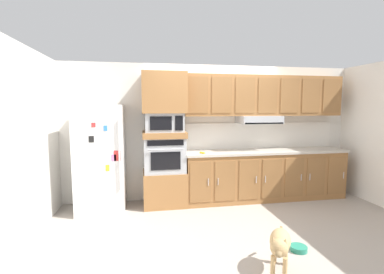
{
  "coord_description": "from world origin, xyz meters",
  "views": [
    {
      "loc": [
        -1.3,
        -4.0,
        1.73
      ],
      "look_at": [
        -0.51,
        0.44,
        1.23
      ],
      "focal_mm": 25.74,
      "sensor_mm": 36.0,
      "label": 1
    }
  ],
  "objects_px": {
    "screwdriver": "(203,153)",
    "dog_food_bowl": "(299,248)",
    "refrigerator": "(101,158)",
    "dog": "(280,243)",
    "built_in_oven": "(164,154)",
    "microwave": "(164,122)"
  },
  "relations": [
    {
      "from": "built_in_oven",
      "to": "dog",
      "type": "height_order",
      "value": "built_in_oven"
    },
    {
      "from": "refrigerator",
      "to": "dog_food_bowl",
      "type": "xyz_separation_m",
      "value": [
        2.52,
        -1.81,
        -0.85
      ]
    },
    {
      "from": "built_in_oven",
      "to": "screwdriver",
      "type": "bearing_deg",
      "value": -12.01
    },
    {
      "from": "dog",
      "to": "built_in_oven",
      "type": "bearing_deg",
      "value": -125.94
    },
    {
      "from": "built_in_oven",
      "to": "dog",
      "type": "relative_size",
      "value": 1.07
    },
    {
      "from": "built_in_oven",
      "to": "microwave",
      "type": "xyz_separation_m",
      "value": [
        0.0,
        -0.0,
        0.56
      ]
    },
    {
      "from": "built_in_oven",
      "to": "microwave",
      "type": "bearing_deg",
      "value": -0.77
    },
    {
      "from": "refrigerator",
      "to": "screwdriver",
      "type": "relative_size",
      "value": 10.46
    },
    {
      "from": "built_in_oven",
      "to": "microwave",
      "type": "height_order",
      "value": "microwave"
    },
    {
      "from": "dog_food_bowl",
      "to": "built_in_oven",
      "type": "bearing_deg",
      "value": 127.79
    },
    {
      "from": "dog_food_bowl",
      "to": "screwdriver",
      "type": "bearing_deg",
      "value": 114.8
    },
    {
      "from": "screwdriver",
      "to": "dog_food_bowl",
      "type": "distance_m",
      "value": 2.12
    },
    {
      "from": "refrigerator",
      "to": "microwave",
      "type": "relative_size",
      "value": 2.73
    },
    {
      "from": "dog_food_bowl",
      "to": "refrigerator",
      "type": "bearing_deg",
      "value": 144.21
    },
    {
      "from": "refrigerator",
      "to": "dog_food_bowl",
      "type": "relative_size",
      "value": 8.8
    },
    {
      "from": "microwave",
      "to": "dog_food_bowl",
      "type": "bearing_deg",
      "value": -52.21
    },
    {
      "from": "built_in_oven",
      "to": "dog",
      "type": "bearing_deg",
      "value": -66.13
    },
    {
      "from": "screwdriver",
      "to": "dog",
      "type": "bearing_deg",
      "value": -80.69
    },
    {
      "from": "screwdriver",
      "to": "dog_food_bowl",
      "type": "height_order",
      "value": "screwdriver"
    },
    {
      "from": "refrigerator",
      "to": "screwdriver",
      "type": "distance_m",
      "value": 1.71
    },
    {
      "from": "refrigerator",
      "to": "dog",
      "type": "xyz_separation_m",
      "value": [
        2.06,
        -2.2,
        -0.55
      ]
    },
    {
      "from": "built_in_oven",
      "to": "screwdriver",
      "type": "xyz_separation_m",
      "value": [
        0.65,
        -0.14,
        0.03
      ]
    }
  ]
}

